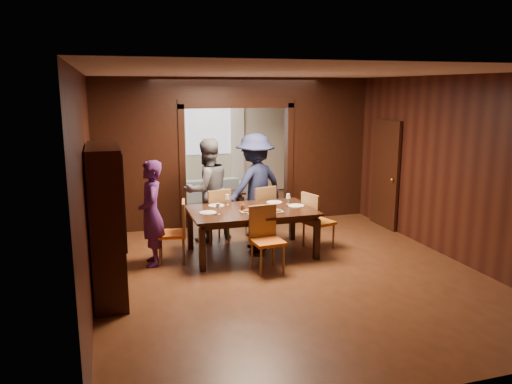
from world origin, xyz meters
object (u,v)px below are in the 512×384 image
object	(u,v)px
person_navy	(255,185)
chair_far_l	(215,215)
dining_table	(251,232)
person_grey	(207,190)
chair_left	(171,232)
person_purple	(151,213)
chair_near	(268,240)
coffee_table	(226,200)
chair_right	(319,220)
chair_far_r	(259,211)
sofa	(206,189)
hutch	(107,224)

from	to	relation	value
person_navy	chair_far_l	world-z (taller)	person_navy
person_navy	chair_far_l	xyz separation A→B (m)	(-0.80, -0.16, -0.46)
dining_table	chair_far_l	distance (m)	0.97
person_grey	chair_left	bearing A→B (deg)	34.48
chair_far_l	person_purple	bearing A→B (deg)	22.47
chair_near	chair_far_l	bearing A→B (deg)	99.46
chair_left	chair_near	world-z (taller)	same
coffee_table	chair_right	xyz separation A→B (m)	(0.87, -3.16, 0.28)
coffee_table	chair_right	world-z (taller)	chair_right
chair_right	chair_far_r	bearing A→B (deg)	25.44
chair_right	person_grey	bearing A→B (deg)	44.21
dining_table	sofa	bearing A→B (deg)	88.99
chair_far_r	chair_far_l	bearing A→B (deg)	-15.32
chair_far_r	hutch	bearing A→B (deg)	20.78
person_navy	coffee_table	xyz separation A→B (m)	(-0.04, 2.12, -0.74)
chair_far_l	chair_near	xyz separation A→B (m)	(0.44, -1.68, 0.00)
person_navy	chair_near	bearing A→B (deg)	54.82
hutch	chair_near	bearing A→B (deg)	8.05
sofa	dining_table	bearing A→B (deg)	82.91
person_purple	chair_far_l	world-z (taller)	person_purple
person_purple	person_navy	bearing A→B (deg)	120.34
person_grey	chair_right	world-z (taller)	person_grey
coffee_table	person_purple	bearing A→B (deg)	-121.34
dining_table	chair_left	world-z (taller)	chair_left
person_purple	dining_table	distance (m)	1.66
person_grey	hutch	size ratio (longest dim) A/B	0.92
chair_left	hutch	bearing A→B (deg)	-30.50
chair_left	chair_far_r	bearing A→B (deg)	125.85
hutch	chair_far_l	bearing A→B (deg)	47.59
person_grey	coffee_table	bearing A→B (deg)	-128.27
coffee_table	hutch	distance (m)	5.06
sofa	chair_far_r	world-z (taller)	chair_far_r
person_navy	chair_left	world-z (taller)	person_navy
chair_left	person_purple	bearing A→B (deg)	-72.21
coffee_table	sofa	bearing A→B (deg)	103.48
chair_left	chair_near	size ratio (longest dim) A/B	1.00
person_grey	chair_left	size ratio (longest dim) A/B	1.89
person_grey	chair_near	distance (m)	1.92
person_purple	coffee_table	bearing A→B (deg)	150.88
person_grey	dining_table	distance (m)	1.24
person_purple	chair_near	xyz separation A→B (m)	(1.62, -0.78, -0.33)
sofa	coffee_table	bearing A→B (deg)	97.40
chair_left	sofa	bearing A→B (deg)	170.95
person_purple	hutch	world-z (taller)	hutch
hutch	person_purple	bearing A→B (deg)	59.53
chair_left	chair_right	world-z (taller)	same
person_grey	dining_table	bearing A→B (deg)	101.49
chair_left	chair_far_l	bearing A→B (deg)	143.23
person_navy	chair_far_l	bearing A→B (deg)	-12.67
hutch	person_navy	bearing A→B (deg)	39.43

